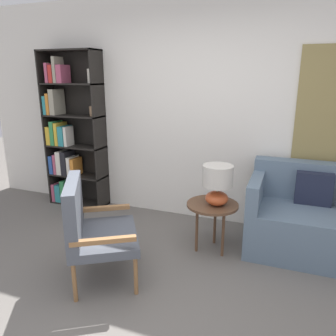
{
  "coord_description": "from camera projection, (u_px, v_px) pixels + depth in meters",
  "views": [
    {
      "loc": [
        1.02,
        -1.83,
        1.78
      ],
      "look_at": [
        -0.07,
        1.07,
        0.9
      ],
      "focal_mm": 35.0,
      "sensor_mm": 36.0,
      "label": 1
    }
  ],
  "objects": [
    {
      "name": "armchair",
      "position": [
        90.0,
        224.0,
        2.85
      ],
      "size": [
        0.85,
        0.89,
        0.93
      ],
      "color": "olive",
      "rests_on": "ground_plane"
    },
    {
      "name": "couch",
      "position": [
        335.0,
        223.0,
        3.29
      ],
      "size": [
        1.69,
        0.83,
        0.89
      ],
      "color": "slate",
      "rests_on": "ground_plane"
    },
    {
      "name": "wall_back",
      "position": [
        205.0,
        112.0,
        3.92
      ],
      "size": [
        6.4,
        0.08,
        2.7
      ],
      "color": "white",
      "rests_on": "ground_plane"
    },
    {
      "name": "side_table",
      "position": [
        212.0,
        209.0,
        3.33
      ],
      "size": [
        0.53,
        0.53,
        0.52
      ],
      "color": "brown",
      "rests_on": "ground_plane"
    },
    {
      "name": "bookshelf",
      "position": [
        68.0,
        136.0,
        4.49
      ],
      "size": [
        0.82,
        0.3,
        2.09
      ],
      "color": "black",
      "rests_on": "ground_plane"
    },
    {
      "name": "table_lamp",
      "position": [
        217.0,
        182.0,
        3.23
      ],
      "size": [
        0.3,
        0.3,
        0.41
      ],
      "color": "#C65128",
      "rests_on": "side_table"
    },
    {
      "name": "ground_plane",
      "position": [
        127.0,
        319.0,
        2.48
      ],
      "size": [
        14.0,
        14.0,
        0.0
      ],
      "primitive_type": "plane",
      "color": "#66605B"
    }
  ]
}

